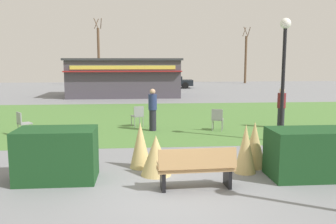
# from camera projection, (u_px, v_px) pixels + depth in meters

# --- Properties ---
(ground_plane) EXTENTS (80.00, 80.00, 0.00)m
(ground_plane) POSITION_uv_depth(u_px,v_px,m) (171.00, 194.00, 7.65)
(ground_plane) COLOR slate
(lawn_patch) EXTENTS (36.00, 12.00, 0.01)m
(lawn_patch) POSITION_uv_depth(u_px,v_px,m) (152.00, 118.00, 17.67)
(lawn_patch) COLOR #4C7A38
(lawn_patch) RESTS_ON ground_plane
(park_bench) EXTENTS (1.72, 0.61, 0.95)m
(park_bench) POSITION_uv_depth(u_px,v_px,m) (196.00, 168.00, 7.89)
(park_bench) COLOR tan
(park_bench) RESTS_ON ground_plane
(hedge_left) EXTENTS (1.82, 1.10, 1.23)m
(hedge_left) POSITION_uv_depth(u_px,v_px,m) (57.00, 155.00, 8.47)
(hedge_left) COLOR #19421E
(hedge_left) RESTS_ON ground_plane
(hedge_right) EXTENTS (1.91, 1.10, 1.18)m
(hedge_right) POSITION_uv_depth(u_px,v_px,m) (309.00, 154.00, 8.68)
(hedge_right) COLOR #19421E
(hedge_right) RESTS_ON ground_plane
(ornamental_grass_behind_left) EXTENTS (0.76, 0.76, 1.00)m
(ornamental_grass_behind_left) POSITION_uv_depth(u_px,v_px,m) (156.00, 155.00, 8.89)
(ornamental_grass_behind_left) COLOR tan
(ornamental_grass_behind_left) RESTS_ON ground_plane
(ornamental_grass_behind_right) EXTENTS (0.61, 0.61, 1.22)m
(ornamental_grass_behind_right) POSITION_uv_depth(u_px,v_px,m) (254.00, 145.00, 9.51)
(ornamental_grass_behind_right) COLOR tan
(ornamental_grass_behind_right) RESTS_ON ground_plane
(ornamental_grass_behind_center) EXTENTS (0.57, 0.57, 1.22)m
(ornamental_grass_behind_center) POSITION_uv_depth(u_px,v_px,m) (140.00, 145.00, 9.49)
(ornamental_grass_behind_center) COLOR tan
(ornamental_grass_behind_center) RESTS_ON ground_plane
(ornamental_grass_behind_far) EXTENTS (0.54, 0.54, 1.24)m
(ornamental_grass_behind_far) POSITION_uv_depth(u_px,v_px,m) (246.00, 149.00, 9.06)
(ornamental_grass_behind_far) COLOR tan
(ornamental_grass_behind_far) RESTS_ON ground_plane
(lamppost_mid) EXTENTS (0.36, 0.36, 4.21)m
(lamppost_mid) POSITION_uv_depth(u_px,v_px,m) (284.00, 65.00, 12.27)
(lamppost_mid) COLOR black
(lamppost_mid) RESTS_ON ground_plane
(trash_bin) EXTENTS (0.52, 0.52, 0.88)m
(trash_bin) POSITION_uv_depth(u_px,v_px,m) (23.00, 159.00, 8.77)
(trash_bin) COLOR #2D4233
(trash_bin) RESTS_ON ground_plane
(food_kiosk) EXTENTS (8.74, 5.47, 2.96)m
(food_kiosk) POSITION_uv_depth(u_px,v_px,m) (125.00, 77.00, 28.64)
(food_kiosk) COLOR #47424C
(food_kiosk) RESTS_ON ground_plane
(cafe_chair_west) EXTENTS (0.62, 0.62, 0.89)m
(cafe_chair_west) POSITION_uv_depth(u_px,v_px,m) (22.00, 122.00, 13.56)
(cafe_chair_west) COLOR gray
(cafe_chair_west) RESTS_ON ground_plane
(cafe_chair_east) EXTENTS (0.57, 0.57, 0.89)m
(cafe_chair_east) POSITION_uv_depth(u_px,v_px,m) (138.00, 114.00, 15.36)
(cafe_chair_east) COLOR gray
(cafe_chair_east) RESTS_ON ground_plane
(cafe_chair_north) EXTENTS (0.56, 0.56, 0.89)m
(cafe_chair_north) POSITION_uv_depth(u_px,v_px,m) (217.00, 118.00, 14.46)
(cafe_chair_north) COLOR gray
(cafe_chair_north) RESTS_ON ground_plane
(person_strolling) EXTENTS (0.34, 0.34, 1.69)m
(person_strolling) POSITION_uv_depth(u_px,v_px,m) (153.00, 109.00, 14.45)
(person_strolling) COLOR #23232D
(person_strolling) RESTS_ON ground_plane
(person_standing) EXTENTS (0.34, 0.34, 1.69)m
(person_standing) POSITION_uv_depth(u_px,v_px,m) (281.00, 108.00, 15.00)
(person_standing) COLOR #23232D
(person_standing) RESTS_ON ground_plane
(parked_car_west_slot) EXTENTS (4.36, 2.39, 1.20)m
(parked_car_west_slot) POSITION_uv_depth(u_px,v_px,m) (120.00, 82.00, 36.40)
(parked_car_west_slot) COLOR maroon
(parked_car_west_slot) RESTS_ON ground_plane
(parked_car_center_slot) EXTENTS (4.25, 2.15, 1.20)m
(parked_car_center_slot) POSITION_uv_depth(u_px,v_px,m) (171.00, 82.00, 36.82)
(parked_car_center_slot) COLOR black
(parked_car_center_slot) RESTS_ON ground_plane
(tree_left_bg) EXTENTS (0.91, 0.96, 6.79)m
(tree_left_bg) POSITION_uv_depth(u_px,v_px,m) (246.00, 58.00, 44.15)
(tree_left_bg) COLOR brown
(tree_left_bg) RESTS_ON ground_plane
(tree_right_bg) EXTENTS (0.91, 0.96, 7.39)m
(tree_right_bg) POSITION_uv_depth(u_px,v_px,m) (99.00, 56.00, 40.17)
(tree_right_bg) COLOR brown
(tree_right_bg) RESTS_ON ground_plane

